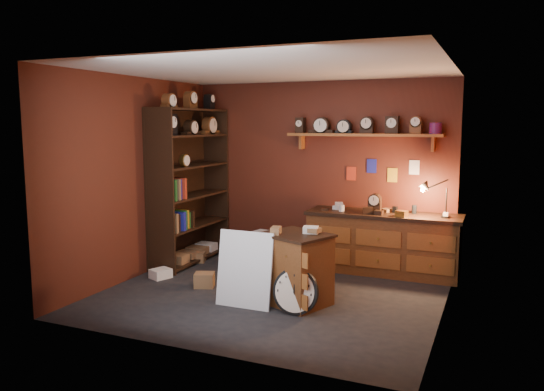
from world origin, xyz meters
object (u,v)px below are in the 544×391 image
Objects in this scene: workbench at (383,240)px; big_round_clock at (296,292)px; low_cabinet at (296,266)px; shelving_unit at (188,179)px.

workbench is 4.09× the size of big_round_clock.
big_round_clock is (0.11, -0.31, -0.19)m from low_cabinet.
big_round_clock is at bearing -33.29° from shelving_unit.
workbench is (2.84, 0.49, -0.78)m from shelving_unit.
workbench is 2.09m from big_round_clock.
shelving_unit is 4.98× the size of big_round_clock.
low_cabinet is at bearing 110.03° from big_round_clock.
big_round_clock is (-0.54, -2.01, -0.22)m from workbench.
shelving_unit is 2.62m from low_cabinet.
workbench is at bearing 9.87° from shelving_unit.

